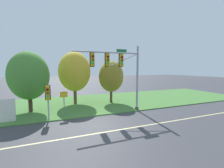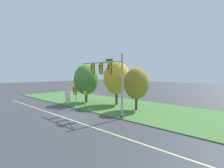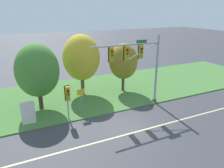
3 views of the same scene
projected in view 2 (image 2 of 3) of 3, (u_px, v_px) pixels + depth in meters
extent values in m
plane|color=#3D3D42|center=(74.00, 116.00, 19.95)|extent=(160.00, 160.00, 0.00)
cube|color=beige|center=(64.00, 118.00, 19.09)|extent=(36.00, 0.16, 0.01)
cube|color=#477A38|center=(121.00, 106.00, 25.87)|extent=(48.00, 11.50, 0.10)
cylinder|color=#9EA0A5|center=(122.00, 86.00, 18.44)|extent=(0.22, 0.22, 6.78)
cylinder|color=#4C4C51|center=(122.00, 116.00, 18.64)|extent=(0.40, 0.40, 0.30)
cylinder|color=#9EA0A5|center=(101.00, 63.00, 20.63)|extent=(6.78, 0.14, 0.14)
cylinder|color=#9EA0A5|center=(111.00, 68.00, 19.50)|extent=(3.42, 0.08, 1.47)
cube|color=gold|center=(109.00, 69.00, 19.64)|extent=(0.34, 0.28, 1.22)
cube|color=black|center=(110.00, 69.00, 19.75)|extent=(0.46, 0.04, 1.34)
sphere|color=#4C0C0C|center=(108.00, 66.00, 19.49)|extent=(0.22, 0.22, 0.22)
sphere|color=#51420C|center=(108.00, 69.00, 19.51)|extent=(0.22, 0.22, 0.22)
sphere|color=green|center=(108.00, 71.00, 19.53)|extent=(0.22, 0.22, 0.22)
cube|color=gold|center=(101.00, 69.00, 20.67)|extent=(0.34, 0.28, 1.22)
cube|color=black|center=(102.00, 69.00, 20.79)|extent=(0.46, 0.04, 1.34)
sphere|color=#4C0C0C|center=(99.00, 66.00, 20.53)|extent=(0.22, 0.22, 0.22)
sphere|color=#51420C|center=(99.00, 69.00, 20.55)|extent=(0.22, 0.22, 0.22)
sphere|color=green|center=(99.00, 71.00, 20.57)|extent=(0.22, 0.22, 0.22)
cube|color=gold|center=(92.00, 69.00, 21.71)|extent=(0.34, 0.28, 1.22)
cube|color=black|center=(93.00, 69.00, 21.83)|extent=(0.46, 0.04, 1.34)
sphere|color=#4C0C0C|center=(91.00, 67.00, 21.57)|extent=(0.22, 0.22, 0.22)
sphere|color=#51420C|center=(91.00, 69.00, 21.58)|extent=(0.22, 0.22, 0.22)
sphere|color=green|center=(91.00, 71.00, 21.60)|extent=(0.22, 0.22, 0.22)
cube|color=#196B33|center=(109.00, 60.00, 19.54)|extent=(1.10, 0.04, 0.28)
cylinder|color=#9EA0A5|center=(76.00, 96.00, 24.88)|extent=(0.12, 0.12, 2.93)
cube|color=gold|center=(75.00, 90.00, 24.68)|extent=(0.34, 0.28, 1.22)
cube|color=black|center=(76.00, 90.00, 24.79)|extent=(0.46, 0.04, 1.34)
sphere|color=#4C0C0C|center=(74.00, 88.00, 24.53)|extent=(0.22, 0.22, 0.22)
sphere|color=#51420C|center=(74.00, 90.00, 24.55)|extent=(0.22, 0.22, 0.22)
sphere|color=green|center=(74.00, 92.00, 24.57)|extent=(0.22, 0.22, 0.22)
cylinder|color=slate|center=(85.00, 99.00, 24.37)|extent=(0.08, 0.08, 2.33)
cube|color=gold|center=(85.00, 93.00, 24.30)|extent=(0.69, 0.03, 0.53)
cylinder|color=#423021|center=(86.00, 94.00, 28.44)|extent=(0.39, 0.39, 2.65)
ellipsoid|color=#478433|center=(86.00, 80.00, 28.29)|extent=(3.93, 3.93, 4.92)
cylinder|color=brown|center=(117.00, 95.00, 26.53)|extent=(0.40, 0.40, 2.98)
ellipsoid|color=gold|center=(117.00, 78.00, 26.37)|extent=(3.97, 3.97, 4.97)
cylinder|color=#4C3823|center=(136.00, 100.00, 22.60)|extent=(0.32, 0.32, 2.55)
ellipsoid|color=olive|center=(136.00, 84.00, 22.47)|extent=(3.22, 3.22, 4.02)
cube|color=silver|center=(68.00, 97.00, 27.52)|extent=(1.10, 0.24, 1.90)
cube|color=#4C4C51|center=(66.00, 103.00, 27.86)|extent=(0.10, 0.20, 0.10)
cube|color=#4C4C51|center=(69.00, 103.00, 27.30)|extent=(0.10, 0.20, 0.10)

